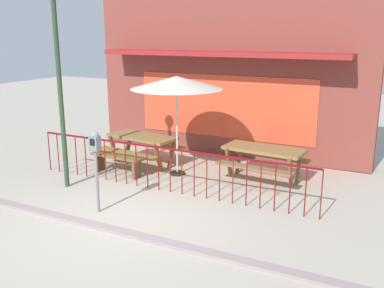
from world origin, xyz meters
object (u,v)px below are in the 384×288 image
Objects in this scene: patio_bench at (117,160)px; street_lamp at (58,62)px; parking_meter_near at (95,150)px; picnic_table_right at (264,155)px; patio_umbrella at (177,83)px; picnic_table_left at (142,142)px.

patio_bench is 0.34× the size of street_lamp.
patio_bench is at bearing 116.86° from parking_meter_near.
patio_umbrella is at bearing -165.72° from picnic_table_right.
patio_umbrella reaches higher than parking_meter_near.
picnic_table_right reaches higher than patio_bench.
picnic_table_left is at bearing 83.14° from patio_bench.
picnic_table_right is at bearing 19.41° from patio_bench.
patio_umbrella reaches higher than picnic_table_right.
picnic_table_left is at bearing 73.74° from street_lamp.
street_lamp reaches higher than patio_umbrella.
picnic_table_right is at bearing 31.89° from street_lamp.
picnic_table_left is 1.98m from patio_umbrella.
picnic_table_left and picnic_table_right have the same top height.
street_lamp reaches higher than picnic_table_left.
picnic_table_left is 0.47× the size of street_lamp.
street_lamp reaches higher than picnic_table_right.
patio_umbrella is 0.56× the size of street_lamp.
street_lamp is at bearing 151.99° from parking_meter_near.
picnic_table_left is 1.40× the size of patio_bench.
patio_bench is 2.70m from street_lamp.
parking_meter_near reaches higher than picnic_table_left.
parking_meter_near is (1.01, -2.00, 0.86)m from patio_bench.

